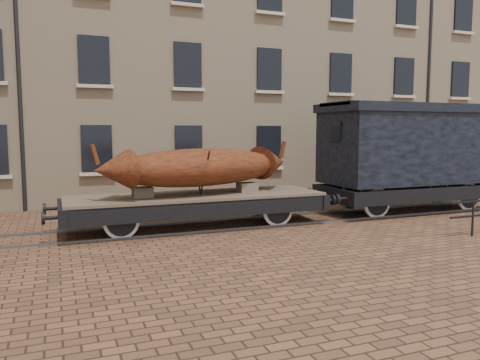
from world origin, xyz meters
name	(u,v)px	position (x,y,z in m)	size (l,w,h in m)	color
ground	(305,219)	(0.00, 0.00, 0.00)	(90.00, 90.00, 0.00)	#4C3020
warehouse_cream	(263,52)	(3.00, 9.99, 7.00)	(40.00, 10.19, 14.00)	beige
rail_track	(305,218)	(0.00, 0.00, 0.03)	(30.00, 1.52, 0.06)	#59595E
flatcar_wagon	(197,201)	(-3.61, 0.00, 0.79)	(8.39, 2.28, 1.27)	brown
iron_boat	(200,167)	(-3.51, 0.00, 1.78)	(6.28, 2.82, 1.52)	maroon
goods_van	(412,144)	(4.23, 0.00, 2.36)	(7.29, 2.66, 3.77)	black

